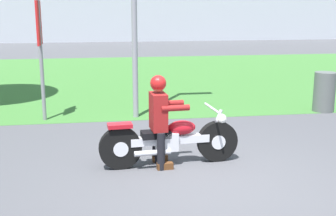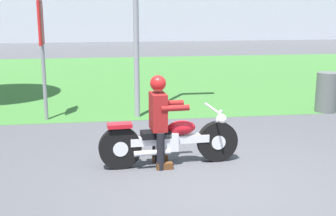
{
  "view_description": "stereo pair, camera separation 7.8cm",
  "coord_description": "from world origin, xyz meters",
  "px_view_note": "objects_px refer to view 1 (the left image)",
  "views": [
    {
      "loc": [
        -1.48,
        -5.48,
        2.39
      ],
      "look_at": [
        -0.45,
        1.13,
        0.85
      ],
      "focal_mm": 47.56,
      "sensor_mm": 36.0,
      "label": 1
    },
    {
      "loc": [
        -1.4,
        -5.49,
        2.39
      ],
      "look_at": [
        -0.45,
        1.13,
        0.85
      ],
      "focal_mm": 47.56,
      "sensor_mm": 36.0,
      "label": 2
    }
  ],
  "objects_px": {
    "sign_banner": "(40,39)",
    "rider_lead": "(160,114)",
    "trash_can": "(324,92)",
    "motorcycle_lead": "(170,140)"
  },
  "relations": [
    {
      "from": "motorcycle_lead",
      "to": "rider_lead",
      "type": "height_order",
      "value": "rider_lead"
    },
    {
      "from": "rider_lead",
      "to": "trash_can",
      "type": "height_order",
      "value": "rider_lead"
    },
    {
      "from": "sign_banner",
      "to": "trash_can",
      "type": "bearing_deg",
      "value": -1.37
    },
    {
      "from": "motorcycle_lead",
      "to": "trash_can",
      "type": "bearing_deg",
      "value": 31.93
    },
    {
      "from": "trash_can",
      "to": "sign_banner",
      "type": "height_order",
      "value": "sign_banner"
    },
    {
      "from": "sign_banner",
      "to": "rider_lead",
      "type": "bearing_deg",
      "value": -56.76
    },
    {
      "from": "trash_can",
      "to": "sign_banner",
      "type": "bearing_deg",
      "value": 178.63
    },
    {
      "from": "motorcycle_lead",
      "to": "trash_can",
      "type": "relative_size",
      "value": 2.37
    },
    {
      "from": "motorcycle_lead",
      "to": "rider_lead",
      "type": "bearing_deg",
      "value": 179.17
    },
    {
      "from": "motorcycle_lead",
      "to": "rider_lead",
      "type": "relative_size",
      "value": 1.55
    }
  ]
}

